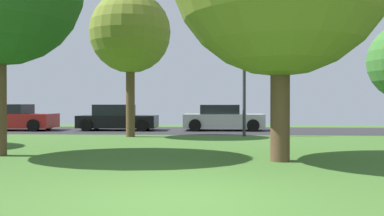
# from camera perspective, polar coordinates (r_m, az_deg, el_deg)

# --- Properties ---
(ground_plane) EXTENTS (44.00, 44.00, 0.00)m
(ground_plane) POSITION_cam_1_polar(r_m,az_deg,el_deg) (6.48, -1.98, -12.25)
(ground_plane) COLOR #3D6628
(road_strip) EXTENTS (44.00, 6.40, 0.01)m
(road_strip) POSITION_cam_1_polar(r_m,az_deg,el_deg) (22.34, 1.66, -3.08)
(road_strip) COLOR #28282B
(road_strip) RESTS_ON ground_plane
(maple_tree_near) EXTENTS (3.51, 3.51, 6.28)m
(maple_tree_near) POSITION_cam_1_polar(r_m,az_deg,el_deg) (18.57, -8.41, 10.07)
(maple_tree_near) COLOR brown
(maple_tree_near) RESTS_ON ground_plane
(parked_car_red) EXTENTS (4.46, 2.12, 1.40)m
(parked_car_red) POSITION_cam_1_polar(r_m,az_deg,el_deg) (24.48, -23.33, -1.29)
(parked_car_red) COLOR #B21E1E
(parked_car_red) RESTS_ON ground_plane
(parked_car_black) EXTENTS (4.14, 2.11, 1.39)m
(parked_car_black) POSITION_cam_1_polar(r_m,az_deg,el_deg) (22.88, -10.15, -1.43)
(parked_car_black) COLOR black
(parked_car_black) RESTS_ON ground_plane
(parked_car_silver) EXTENTS (4.24, 2.07, 1.37)m
(parked_car_silver) POSITION_cam_1_polar(r_m,az_deg,el_deg) (22.43, 4.20, -1.45)
(parked_car_silver) COLOR #B7B7BC
(parked_car_silver) RESTS_ON ground_plane
(street_lamp_post) EXTENTS (0.14, 0.14, 4.50)m
(street_lamp_post) POSITION_cam_1_polar(r_m,az_deg,el_deg) (18.55, 7.12, 3.11)
(street_lamp_post) COLOR #2D2D33
(street_lamp_post) RESTS_ON ground_plane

